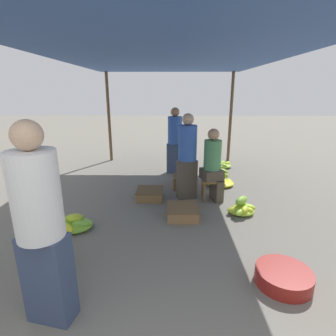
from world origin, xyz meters
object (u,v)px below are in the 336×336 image
(vendor_foreground, at_px, (41,225))
(stool, at_px, (211,183))
(vendor_seated, at_px, (213,164))
(crate_near, at_px, (150,194))
(banana_pile_right_0, at_px, (242,209))
(banana_pile_right_1, at_px, (223,165))
(crate_mid, at_px, (183,212))
(shopper_walking_mid, at_px, (187,156))
(banana_pile_left_1, at_px, (72,224))
(shopper_walking_far, at_px, (175,140))
(crate_far, at_px, (185,181))
(basin_black, at_px, (283,277))
(banana_pile_right_2, at_px, (221,180))
(banana_pile_left_0, at_px, (52,257))

(vendor_foreground, bearing_deg, stool, 56.31)
(vendor_seated, height_order, crate_near, vendor_seated)
(banana_pile_right_0, xyz_separation_m, banana_pile_right_1, (0.20, 2.66, -0.03))
(crate_mid, xyz_separation_m, shopper_walking_mid, (0.10, 0.81, 0.71))
(banana_pile_left_1, xyz_separation_m, crate_mid, (1.59, 0.39, 0.02))
(crate_near, distance_m, shopper_walking_far, 1.81)
(banana_pile_left_1, bearing_deg, stool, 27.52)
(banana_pile_right_0, bearing_deg, shopper_walking_far, 115.40)
(banana_pile_right_1, distance_m, shopper_walking_far, 1.52)
(crate_near, bearing_deg, banana_pile_right_0, -21.88)
(banana_pile_right_1, xyz_separation_m, shopper_walking_far, (-1.25, -0.45, 0.74))
(vendor_foreground, xyz_separation_m, banana_pile_left_1, (-0.39, 1.50, -0.81))
(stool, relative_size, crate_near, 0.81)
(crate_far, bearing_deg, shopper_walking_far, 101.04)
(vendor_foreground, bearing_deg, basin_black, 11.29)
(banana_pile_right_2, distance_m, crate_far, 0.77)
(banana_pile_left_0, bearing_deg, shopper_walking_far, 68.04)
(stool, distance_m, banana_pile_right_1, 2.17)
(crate_near, relative_size, shopper_walking_far, 0.31)
(banana_pile_right_0, bearing_deg, banana_pile_left_1, -168.47)
(banana_pile_left_0, xyz_separation_m, crate_far, (1.62, 2.55, 0.01))
(basin_black, relative_size, crate_far, 1.16)
(shopper_walking_mid, relative_size, shopper_walking_far, 1.00)
(basin_black, bearing_deg, crate_mid, 123.56)
(vendor_foreground, bearing_deg, vendor_seated, 55.99)
(crate_far, relative_size, shopper_walking_far, 0.31)
(banana_pile_left_0, relative_size, crate_far, 0.97)
(shopper_walking_far, bearing_deg, banana_pile_right_2, -42.83)
(basin_black, height_order, banana_pile_right_0, banana_pile_right_0)
(vendor_foreground, bearing_deg, crate_near, 76.49)
(banana_pile_left_0, distance_m, banana_pile_right_1, 4.80)
(banana_pile_right_0, xyz_separation_m, crate_near, (-1.52, 0.61, -0.00))
(banana_pile_left_0, distance_m, crate_mid, 1.94)
(basin_black, distance_m, shopper_walking_far, 4.01)
(banana_pile_right_0, xyz_separation_m, crate_mid, (-0.95, -0.13, -0.00))
(banana_pile_left_1, relative_size, banana_pile_right_0, 1.24)
(banana_pile_right_1, relative_size, shopper_walking_far, 0.35)
(banana_pile_left_1, relative_size, crate_mid, 1.29)
(vendor_seated, xyz_separation_m, crate_far, (-0.46, 0.64, -0.55))
(vendor_foreground, height_order, banana_pile_right_0, vendor_foreground)
(vendor_seated, xyz_separation_m, shopper_walking_far, (-0.65, 1.62, 0.13))
(stool, distance_m, banana_pile_left_0, 2.82)
(vendor_foreground, relative_size, shopper_walking_mid, 1.11)
(crate_near, relative_size, shopper_walking_mid, 0.31)
(crate_mid, bearing_deg, vendor_seated, 52.18)
(vendor_seated, distance_m, shopper_walking_far, 1.75)
(vendor_seated, bearing_deg, banana_pile_left_1, -152.78)
(crate_near, height_order, crate_far, crate_far)
(banana_pile_left_0, bearing_deg, shopper_walking_mid, 50.97)
(vendor_foreground, xyz_separation_m, crate_far, (1.30, 3.25, -0.77))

